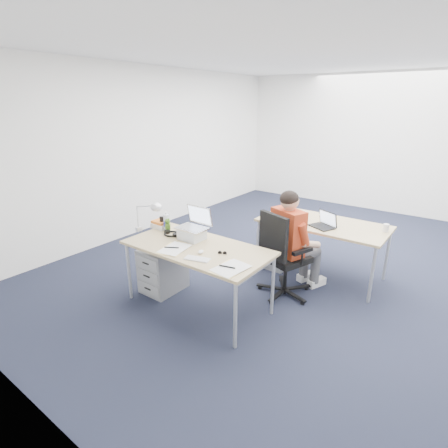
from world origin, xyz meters
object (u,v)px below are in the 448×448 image
object	(u,v)px
book_stack	(160,224)
seated_person	(296,242)
desk_lamp	(145,216)
dark_laptop	(322,219)
silver_laptop	(192,224)
headphones	(171,233)
wireless_keyboard	(197,259)
can_koozie	(192,233)
far_cup	(386,228)
water_bottle	(166,221)
computer_mouse	(201,252)
office_chair	(283,272)
desk_far	(323,226)
drawer_pedestal_far	(277,246)
sunglasses	(222,253)
bear_figurine	(168,225)
drawer_pedestal_near	(163,269)
desk_near	(197,250)
cordless_phone	(162,223)

from	to	relation	value
book_stack	seated_person	bearing A→B (deg)	28.77
desk_lamp	dark_laptop	size ratio (longest dim) A/B	1.51
silver_laptop	headphones	xyz separation A→B (m)	(-0.29, -0.04, -0.16)
silver_laptop	wireless_keyboard	size ratio (longest dim) A/B	1.42
can_koozie	far_cup	bearing A→B (deg)	41.97
desk_lamp	far_cup	xyz separation A→B (m)	(2.27, 1.75, -0.17)
water_bottle	book_stack	distance (m)	0.15
headphones	water_bottle	bearing A→B (deg)	159.71
wireless_keyboard	computer_mouse	distance (m)	0.16
office_chair	dark_laptop	xyz separation A→B (m)	(0.20, 0.58, 0.54)
desk_far	drawer_pedestal_far	size ratio (longest dim) A/B	2.91
desk_lamp	sunglasses	bearing A→B (deg)	-10.31
drawer_pedestal_far	bear_figurine	size ratio (longest dim) A/B	3.28
book_stack	sunglasses	size ratio (longest dim) A/B	2.14
book_stack	wireless_keyboard	bearing A→B (deg)	-23.90
water_bottle	drawer_pedestal_near	bearing A→B (deg)	-76.10
can_koozie	far_cup	world-z (taller)	can_koozie
computer_mouse	dark_laptop	distance (m)	1.65
computer_mouse	sunglasses	size ratio (longest dim) A/B	0.88
headphones	water_bottle	size ratio (longest dim) A/B	1.00
desk_near	office_chair	size ratio (longest dim) A/B	1.53
drawer_pedestal_near	sunglasses	bearing A→B (deg)	-1.74
cordless_phone	dark_laptop	distance (m)	1.97
headphones	book_stack	distance (m)	0.29
seated_person	silver_laptop	xyz separation A→B (m)	(-0.88, -0.85, 0.28)
drawer_pedestal_near	silver_laptop	bearing A→B (deg)	13.09
seated_person	book_stack	bearing A→B (deg)	-130.15
seated_person	wireless_keyboard	distance (m)	1.32
office_chair	drawer_pedestal_far	world-z (taller)	office_chair
cordless_phone	dark_laptop	size ratio (longest dim) A/B	0.55
silver_laptop	bear_figurine	world-z (taller)	silver_laptop
headphones	dark_laptop	world-z (taller)	dark_laptop
desk_far	office_chair	bearing A→B (deg)	-100.61
silver_laptop	water_bottle	size ratio (longest dim) A/B	1.55
office_chair	cordless_phone	distance (m)	1.58
bear_figurine	far_cup	bearing A→B (deg)	56.17
bear_figurine	book_stack	xyz separation A→B (m)	(-0.16, 0.03, -0.04)
desk_far	office_chair	xyz separation A→B (m)	(-0.14, -0.77, -0.39)
drawer_pedestal_far	desk_lamp	world-z (taller)	desk_lamp
headphones	drawer_pedestal_near	bearing A→B (deg)	-148.24
cordless_phone	far_cup	size ratio (longest dim) A/B	1.64
office_chair	dark_laptop	size ratio (longest dim) A/B	3.68
computer_mouse	desk_near	bearing A→B (deg)	121.78
book_stack	far_cup	xyz separation A→B (m)	(2.27, 1.52, 0.00)
drawer_pedestal_near	sunglasses	size ratio (longest dim) A/B	5.82
drawer_pedestal_far	cordless_phone	bearing A→B (deg)	-124.07
headphones	sunglasses	world-z (taller)	headphones
office_chair	bear_figurine	distance (m)	1.49
desk_near	far_cup	xyz separation A→B (m)	(1.52, 1.69, 0.09)
office_chair	silver_laptop	bearing A→B (deg)	-121.16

